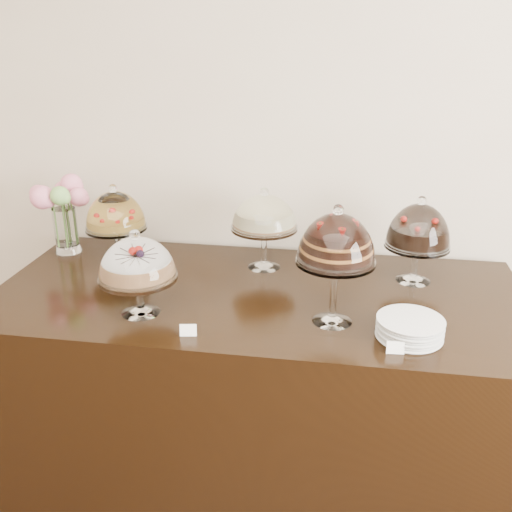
% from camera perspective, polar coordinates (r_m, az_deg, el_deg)
% --- Properties ---
extents(wall_back, '(5.00, 0.04, 3.00)m').
position_cam_1_polar(wall_back, '(2.71, 5.58, 12.83)').
color(wall_back, beige).
rests_on(wall_back, ground).
extents(display_counter, '(2.20, 1.00, 0.90)m').
position_cam_1_polar(display_counter, '(2.61, 0.18, -12.51)').
color(display_counter, black).
rests_on(display_counter, ground).
extents(cake_stand_sugar_sponge, '(0.30, 0.30, 0.34)m').
position_cam_1_polar(cake_stand_sugar_sponge, '(2.17, -11.82, -0.67)').
color(cake_stand_sugar_sponge, white).
rests_on(cake_stand_sugar_sponge, display_counter).
extents(cake_stand_choco_layer, '(0.29, 0.29, 0.46)m').
position_cam_1_polar(cake_stand_choco_layer, '(2.04, 8.04, 1.27)').
color(cake_stand_choco_layer, white).
rests_on(cake_stand_choco_layer, display_counter).
extents(cake_stand_cheesecake, '(0.30, 0.30, 0.38)m').
position_cam_1_polar(cake_stand_cheesecake, '(2.53, 0.82, 4.04)').
color(cake_stand_cheesecake, white).
rests_on(cake_stand_cheesecake, display_counter).
extents(cake_stand_dark_choco, '(0.28, 0.28, 0.38)m').
position_cam_1_polar(cake_stand_dark_choco, '(2.49, 15.95, 2.52)').
color(cake_stand_dark_choco, white).
rests_on(cake_stand_dark_choco, display_counter).
extents(cake_stand_fruit_tart, '(0.28, 0.28, 0.37)m').
position_cam_1_polar(cake_stand_fruit_tart, '(2.71, -13.90, 4.10)').
color(cake_stand_fruit_tart, white).
rests_on(cake_stand_fruit_tart, display_counter).
extents(flower_vase, '(0.30, 0.28, 0.38)m').
position_cam_1_polar(flower_vase, '(2.87, -18.87, 4.75)').
color(flower_vase, white).
rests_on(flower_vase, display_counter).
extents(plate_stack, '(0.23, 0.23, 0.07)m').
position_cam_1_polar(plate_stack, '(2.10, 15.13, -7.00)').
color(plate_stack, silver).
rests_on(plate_stack, display_counter).
extents(price_card_left, '(0.06, 0.03, 0.04)m').
position_cam_1_polar(price_card_left, '(2.06, -6.80, -7.38)').
color(price_card_left, white).
rests_on(price_card_left, display_counter).
extents(price_card_right, '(0.06, 0.02, 0.04)m').
position_cam_1_polar(price_card_right, '(2.00, 13.76, -8.89)').
color(price_card_right, white).
rests_on(price_card_right, display_counter).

